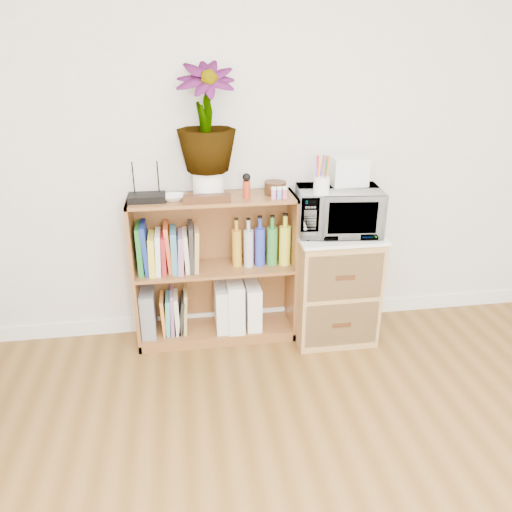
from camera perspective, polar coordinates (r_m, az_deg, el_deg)
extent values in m
cube|color=white|center=(3.49, 1.11, -6.68)|extent=(4.00, 0.02, 0.10)
cube|color=brown|center=(3.14, -4.71, -1.64)|extent=(1.00, 0.30, 0.95)
cube|color=#9E7542|center=(3.25, 8.77, -3.34)|extent=(0.50, 0.45, 0.70)
imported|color=silver|center=(3.06, 9.39, 5.12)|extent=(0.53, 0.38, 0.27)
cylinder|color=white|center=(2.88, 7.48, 7.99)|extent=(0.09, 0.09, 0.10)
cube|color=silver|center=(3.11, 10.48, 9.56)|extent=(0.21, 0.18, 0.17)
cube|color=black|center=(2.95, -12.37, 6.53)|extent=(0.21, 0.14, 0.04)
imported|color=white|center=(2.93, -9.43, 6.60)|extent=(0.13, 0.13, 0.03)
cylinder|color=white|center=(2.97, -5.47, 8.21)|extent=(0.18, 0.18, 0.15)
imported|color=#396B2B|center=(2.90, -5.76, 15.40)|extent=(0.33, 0.33, 0.60)
cube|color=#381D0F|center=(2.87, -5.62, 6.54)|extent=(0.27, 0.07, 0.04)
cylinder|color=#AE2D15|center=(2.94, -1.09, 7.63)|extent=(0.04, 0.04, 0.10)
cylinder|color=#36210E|center=(3.02, 2.20, 7.78)|extent=(0.13, 0.13, 0.08)
cube|color=pink|center=(2.93, 2.67, 7.12)|extent=(0.12, 0.04, 0.06)
cube|color=slate|center=(3.26, -12.20, -6.20)|extent=(0.09, 0.24, 0.29)
cube|color=silver|center=(3.25, -3.86, -5.82)|extent=(0.09, 0.23, 0.29)
cube|color=silver|center=(3.25, -2.44, -5.46)|extent=(0.10, 0.26, 0.33)
cube|color=white|center=(3.27, -0.40, -5.59)|extent=(0.09, 0.23, 0.29)
cube|color=#1F752C|center=(3.08, -13.10, 0.83)|extent=(0.03, 0.20, 0.30)
cube|color=navy|center=(3.07, -12.50, 0.96)|extent=(0.04, 0.20, 0.31)
cube|color=yellow|center=(3.08, -11.78, 0.39)|extent=(0.04, 0.20, 0.24)
cube|color=white|center=(3.08, -11.10, 0.56)|extent=(0.04, 0.20, 0.25)
cube|color=maroon|center=(3.08, -10.50, 0.47)|extent=(0.03, 0.20, 0.24)
cube|color=#E15D27|center=(3.07, -9.99, 0.93)|extent=(0.04, 0.20, 0.29)
cube|color=teal|center=(3.07, -9.33, 0.73)|extent=(0.04, 0.20, 0.26)
cube|color=#9A679B|center=(3.08, -8.61, 0.58)|extent=(0.04, 0.20, 0.24)
cube|color=#FFE5C6|center=(3.08, -7.98, 0.63)|extent=(0.04, 0.20, 0.24)
cube|color=#272727|center=(3.07, -7.43, 1.09)|extent=(0.03, 0.20, 0.29)
cube|color=tan|center=(3.07, -6.85, 0.90)|extent=(0.04, 0.20, 0.26)
cylinder|color=#BD8923|center=(3.08, -2.22, 1.50)|extent=(0.06, 0.06, 0.30)
cylinder|color=#AEB8C5|center=(3.09, -0.91, 1.59)|extent=(0.06, 0.06, 0.30)
cylinder|color=#273BB9|center=(3.10, 0.41, 1.73)|extent=(0.06, 0.06, 0.31)
cylinder|color=#2E8033|center=(3.11, 1.80, 1.81)|extent=(0.07, 0.07, 0.31)
cylinder|color=#CBD231|center=(3.12, 3.23, 1.97)|extent=(0.07, 0.07, 0.32)
cube|color=orange|center=(3.26, -10.54, -6.49)|extent=(0.03, 0.19, 0.25)
cube|color=teal|center=(3.26, -10.04, -6.48)|extent=(0.04, 0.19, 0.25)
cube|color=slate|center=(3.25, -9.54, -6.17)|extent=(0.03, 0.19, 0.28)
cube|color=beige|center=(3.26, -9.01, -6.37)|extent=(0.03, 0.19, 0.25)
cube|color=black|center=(3.26, -8.51, -6.48)|extent=(0.05, 0.19, 0.23)
cube|color=#9F8B49|center=(3.25, -8.09, -6.12)|extent=(0.04, 0.19, 0.28)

